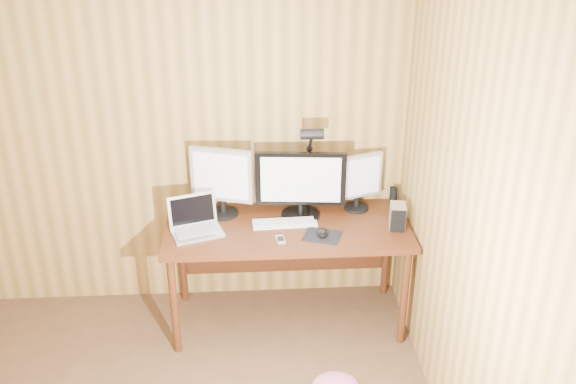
{
  "coord_description": "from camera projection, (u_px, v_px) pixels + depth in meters",
  "views": [
    {
      "loc": [
        0.71,
        -2.05,
        2.77
      ],
      "look_at": [
        0.93,
        1.58,
        1.02
      ],
      "focal_mm": 40.0,
      "sensor_mm": 36.0,
      "label": 1
    }
  ],
  "objects": [
    {
      "name": "phone",
      "position": [
        280.0,
        239.0,
        4.02
      ],
      "size": [
        0.06,
        0.1,
        0.01
      ],
      "rotation": [
        0.0,
        0.0,
        0.14
      ],
      "color": "silver",
      "rests_on": "desk"
    },
    {
      "name": "monitor_right",
      "position": [
        358.0,
        181.0,
        4.32
      ],
      "size": [
        0.34,
        0.17,
        0.4
      ],
      "rotation": [
        0.0,
        0.0,
        0.34
      ],
      "color": "black",
      "rests_on": "desk"
    },
    {
      "name": "hard_drive",
      "position": [
        397.0,
        216.0,
        4.15
      ],
      "size": [
        0.12,
        0.16,
        0.16
      ],
      "rotation": [
        0.0,
        0.0,
        -0.16
      ],
      "color": "silver",
      "rests_on": "desk"
    },
    {
      "name": "keyboard",
      "position": [
        285.0,
        223.0,
        4.21
      ],
      "size": [
        0.43,
        0.15,
        0.02
      ],
      "rotation": [
        0.0,
        0.0,
        0.05
      ],
      "color": "white",
      "rests_on": "desk"
    },
    {
      "name": "room_shell",
      "position": [
        72.0,
        323.0,
        2.46
      ],
      "size": [
        4.0,
        4.0,
        4.0
      ],
      "color": "#543720",
      "rests_on": "ground"
    },
    {
      "name": "speaker",
      "position": [
        393.0,
        196.0,
        4.45
      ],
      "size": [
        0.05,
        0.05,
        0.13
      ],
      "primitive_type": "cylinder",
      "color": "black",
      "rests_on": "desk"
    },
    {
      "name": "monitor_left",
      "position": [
        222.0,
        180.0,
        4.23
      ],
      "size": [
        0.42,
        0.2,
        0.48
      ],
      "rotation": [
        0.0,
        0.0,
        -0.3
      ],
      "color": "black",
      "rests_on": "desk"
    },
    {
      "name": "desk_lamp",
      "position": [
        311.0,
        155.0,
        4.24
      ],
      "size": [
        0.15,
        0.21,
        0.65
      ],
      "rotation": [
        0.0,
        0.0,
        -0.16
      ],
      "color": "black",
      "rests_on": "desk"
    },
    {
      "name": "desk",
      "position": [
        287.0,
        236.0,
        4.32
      ],
      "size": [
        1.6,
        0.7,
        0.75
      ],
      "color": "#48210F",
      "rests_on": "floor"
    },
    {
      "name": "mouse",
      "position": [
        322.0,
        233.0,
        4.07
      ],
      "size": [
        0.09,
        0.12,
        0.04
      ],
      "primitive_type": "ellipsoid",
      "rotation": [
        0.0,
        0.0,
        -0.15
      ],
      "color": "black",
      "rests_on": "mousepad"
    },
    {
      "name": "mousepad",
      "position": [
        322.0,
        236.0,
        4.08
      ],
      "size": [
        0.28,
        0.25,
        0.0
      ],
      "primitive_type": "cube",
      "rotation": [
        0.0,
        0.0,
        -0.34
      ],
      "color": "black",
      "rests_on": "desk"
    },
    {
      "name": "laptop",
      "position": [
        195.0,
        223.0,
        4.12
      ],
      "size": [
        0.37,
        0.33,
        0.23
      ],
      "rotation": [
        0.0,
        0.0,
        0.31
      ],
      "color": "silver",
      "rests_on": "desk"
    },
    {
      "name": "monitor_center",
      "position": [
        301.0,
        184.0,
        4.21
      ],
      "size": [
        0.59,
        0.26,
        0.46
      ],
      "rotation": [
        0.0,
        0.0,
        -0.09
      ],
      "color": "black",
      "rests_on": "desk"
    }
  ]
}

